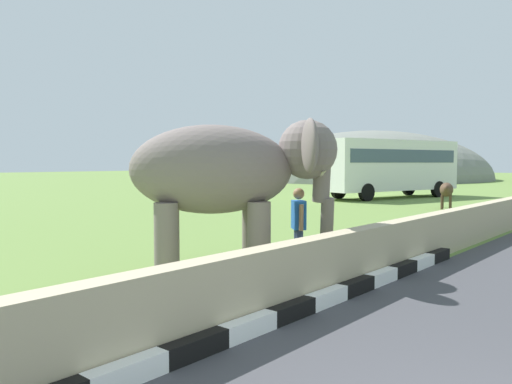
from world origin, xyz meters
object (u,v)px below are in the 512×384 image
person_handler (299,224)px  elephant (231,172)px  bus_white (390,164)px  cow_near (447,190)px

person_handler → elephant: bearing=149.9°
elephant → person_handler: size_ratio=2.34×
elephant → bus_white: (21.68, 7.11, 0.10)m
bus_white → cow_near: (-5.02, -5.27, -1.21)m
elephant → person_handler: (1.24, -0.72, -1.05)m
cow_near → person_handler: bearing=-170.6°
elephant → person_handler: 1.78m
elephant → cow_near: (16.66, 1.84, -1.11)m
cow_near → elephant: bearing=-173.7°
bus_white → cow_near: bearing=-133.6°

